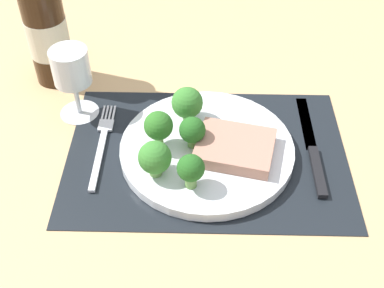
% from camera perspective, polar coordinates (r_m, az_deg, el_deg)
% --- Properties ---
extents(ground_plane, '(1.40, 1.10, 0.03)m').
position_cam_1_polar(ground_plane, '(0.80, 1.67, -1.94)').
color(ground_plane, tan).
extents(placemat, '(0.43, 0.30, 0.00)m').
position_cam_1_polar(placemat, '(0.78, 1.69, -1.10)').
color(placemat, black).
rests_on(placemat, ground_plane).
extents(plate, '(0.27, 0.27, 0.02)m').
position_cam_1_polar(plate, '(0.78, 1.71, -0.60)').
color(plate, silver).
rests_on(plate, placemat).
extents(steak, '(0.13, 0.12, 0.02)m').
position_cam_1_polar(steak, '(0.76, 4.91, -0.40)').
color(steak, tan).
rests_on(steak, plate).
extents(broccoli_near_fork, '(0.04, 0.04, 0.06)m').
position_cam_1_polar(broccoli_near_fork, '(0.75, -3.82, 2.28)').
color(broccoli_near_fork, '#6B994C').
rests_on(broccoli_near_fork, plate).
extents(broccoli_near_steak, '(0.04, 0.04, 0.05)m').
position_cam_1_polar(broccoli_near_steak, '(0.75, 0.04, 1.69)').
color(broccoli_near_steak, '#6B994C').
rests_on(broccoli_near_steak, plate).
extents(broccoli_center, '(0.05, 0.05, 0.06)m').
position_cam_1_polar(broccoli_center, '(0.71, -4.26, -1.59)').
color(broccoli_center, '#6B994C').
rests_on(broccoli_center, plate).
extents(broccoli_front_edge, '(0.05, 0.05, 0.06)m').
position_cam_1_polar(broccoli_front_edge, '(0.79, -0.55, 4.70)').
color(broccoli_front_edge, '#5B8942').
rests_on(broccoli_front_edge, plate).
extents(broccoli_back_left, '(0.04, 0.04, 0.06)m').
position_cam_1_polar(broccoli_back_left, '(0.69, -0.14, -2.87)').
color(broccoli_back_left, '#6B994C').
rests_on(broccoli_back_left, plate).
extents(fork, '(0.02, 0.19, 0.01)m').
position_cam_1_polar(fork, '(0.81, -10.23, 0.03)').
color(fork, silver).
rests_on(fork, placemat).
extents(knife, '(0.02, 0.23, 0.01)m').
position_cam_1_polar(knife, '(0.80, 13.61, -0.76)').
color(knife, black).
rests_on(knife, placemat).
extents(wine_bottle, '(0.07, 0.07, 0.28)m').
position_cam_1_polar(wine_bottle, '(0.91, -16.26, 12.47)').
color(wine_bottle, '#331E0F').
rests_on(wine_bottle, ground_plane).
extents(wine_glass, '(0.07, 0.07, 0.13)m').
position_cam_1_polar(wine_glass, '(0.83, -13.55, 8.01)').
color(wine_glass, silver).
rests_on(wine_glass, ground_plane).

